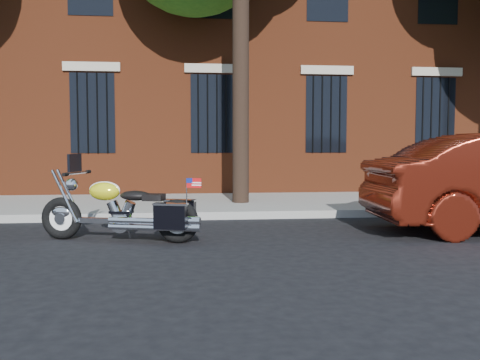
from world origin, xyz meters
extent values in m
plane|color=black|center=(0.00, 0.00, 0.00)|extent=(120.00, 120.00, 0.00)
cube|color=gray|center=(0.00, 1.38, 0.07)|extent=(40.00, 0.16, 0.15)
cube|color=gray|center=(0.00, 3.26, 0.07)|extent=(40.00, 3.60, 0.15)
cube|color=maroon|center=(0.00, 10.06, 6.00)|extent=(26.00, 10.00, 12.00)
cube|color=black|center=(0.00, 5.11, 2.20)|extent=(1.10, 0.14, 2.00)
cube|color=#B2A893|center=(0.00, 5.08, 3.35)|extent=(1.40, 0.20, 0.22)
cylinder|color=black|center=(0.00, 5.03, 2.20)|extent=(0.04, 0.04, 2.00)
cylinder|color=black|center=(0.50, 2.90, 2.50)|extent=(0.36, 0.36, 5.00)
torus|color=black|center=(-2.59, -0.49, 0.32)|extent=(0.65, 0.31, 0.64)
torus|color=black|center=(-0.85, -0.99, 0.32)|extent=(0.65, 0.31, 0.64)
cylinder|color=white|center=(-2.59, -0.49, 0.32)|extent=(0.47, 0.18, 0.48)
cylinder|color=white|center=(-0.85, -0.99, 0.32)|extent=(0.47, 0.18, 0.48)
ellipsoid|color=white|center=(-2.59, -0.49, 0.42)|extent=(0.36, 0.21, 0.18)
ellipsoid|color=yellow|center=(-0.85, -0.99, 0.44)|extent=(0.36, 0.22, 0.18)
cube|color=white|center=(-1.72, -0.74, 0.30)|extent=(1.40, 0.48, 0.08)
cylinder|color=white|center=(-1.68, -0.75, 0.29)|extent=(0.34, 0.25, 0.30)
cylinder|color=white|center=(-1.27, -1.05, 0.30)|extent=(1.17, 0.41, 0.09)
ellipsoid|color=yellow|center=(-1.92, -0.68, 0.74)|extent=(0.53, 0.39, 0.27)
ellipsoid|color=black|center=(-1.47, -0.81, 0.69)|extent=(0.52, 0.39, 0.15)
cube|color=black|center=(-0.81, -0.74, 0.43)|extent=(0.48, 0.27, 0.36)
cube|color=black|center=(-0.95, -1.22, 0.43)|extent=(0.48, 0.27, 0.36)
cylinder|color=white|center=(-2.34, -0.57, 1.01)|extent=(0.24, 0.72, 0.03)
sphere|color=white|center=(-2.43, -0.54, 0.84)|extent=(0.24, 0.24, 0.19)
cube|color=black|center=(-2.37, -0.56, 1.16)|extent=(0.14, 0.38, 0.27)
cube|color=red|center=(-0.62, -1.35, 0.90)|extent=(0.21, 0.07, 0.13)
camera|label=1|loc=(-0.78, -8.72, 1.46)|focal=40.00mm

